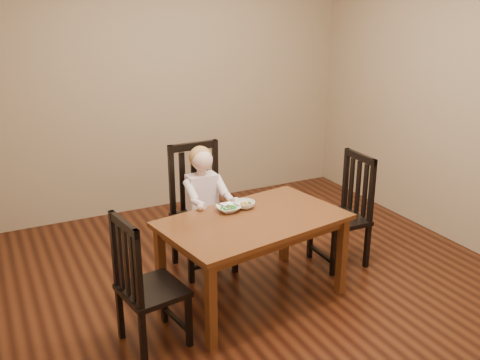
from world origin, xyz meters
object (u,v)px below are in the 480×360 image
chair_left (145,285)px  toddler (203,196)px  bowl_veg (245,205)px  chair_child (201,210)px  chair_right (345,212)px  dining_table (253,228)px  bowl_peas (228,209)px

chair_left → toddler: 1.14m
bowl_veg → chair_child: bearing=111.2°
chair_right → chair_child: bearing=68.1°
chair_right → toddler: chair_right is taller
chair_child → chair_left: size_ratio=1.14×
toddler → chair_child: bearing=-90.0°
dining_table → chair_right: 1.01m
dining_table → chair_right: bearing=10.7°
toddler → bowl_peas: (0.03, -0.42, 0.04)m
chair_left → chair_right: 1.92m
chair_right → toddler: 1.22m
chair_child → chair_right: chair_child is taller
chair_left → chair_right: (1.88, 0.39, 0.02)m
toddler → chair_right: bearing=158.5°
bowl_peas → dining_table: bearing=-62.7°
dining_table → chair_right: chair_right is taller
chair_child → bowl_veg: 0.53m
chair_left → toddler: (0.76, 0.82, 0.20)m
toddler → bowl_veg: toddler is taller
dining_table → bowl_peas: 0.25m
chair_left → toddler: size_ratio=1.67×
dining_table → chair_right: (0.99, 0.19, -0.12)m
chair_child → bowl_peas: size_ratio=6.13×
chair_right → bowl_peas: size_ratio=5.57×
chair_left → chair_right: bearing=92.6°
dining_table → toddler: size_ratio=2.59×
dining_table → bowl_veg: (0.04, 0.22, 0.10)m
chair_right → bowl_veg: bearing=89.8°
chair_left → chair_right: size_ratio=0.97×
chair_right → bowl_peas: 1.11m
chair_left → bowl_peas: bearing=108.3°
toddler → bowl_peas: bearing=94.2°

